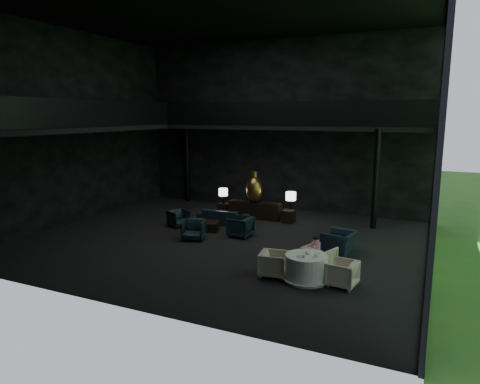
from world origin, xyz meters
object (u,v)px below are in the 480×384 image
at_px(table_lamp_right, 291,197).
at_px(lounge_armchair_east, 241,225).
at_px(console, 255,210).
at_px(dining_table, 306,270).
at_px(window_armchair, 339,238).
at_px(side_table_left, 224,208).
at_px(child, 316,246).
at_px(dining_chair_north, 319,256).
at_px(side_table_right, 288,216).
at_px(lounge_armchair_west, 179,218).
at_px(table_lamp_left, 223,193).
at_px(dining_chair_west, 274,263).
at_px(sofa, 223,214).
at_px(coffee_table, 208,226).
at_px(bronze_urn, 254,189).
at_px(lounge_armchair_south, 194,228).
at_px(dining_chair_east, 342,272).

xyz_separation_m(table_lamp_right, lounge_armchair_east, (-0.98, -3.06, -0.62)).
bearing_deg(console, dining_table, -56.36).
relative_size(console, dining_table, 1.80).
relative_size(lounge_armchair_east, window_armchair, 0.78).
height_order(side_table_left, child, child).
bearing_deg(dining_chair_north, side_table_right, -42.49).
height_order(side_table_left, lounge_armchair_west, lounge_armchair_west).
height_order(table_lamp_right, window_armchair, table_lamp_right).
xyz_separation_m(table_lamp_left, dining_chair_north, (5.82, -5.25, -0.58)).
height_order(table_lamp_right, dining_chair_west, table_lamp_right).
xyz_separation_m(console, dining_chair_north, (4.22, -5.21, 0.07)).
height_order(table_lamp_left, lounge_armchair_west, table_lamp_left).
distance_m(table_lamp_right, child, 5.87).
xyz_separation_m(table_lamp_left, sofa, (0.73, -1.48, -0.60)).
xyz_separation_m(sofa, lounge_armchair_east, (1.49, -1.47, 0.03)).
height_order(window_armchair, child, child).
bearing_deg(dining_table, child, 89.78).
relative_size(dining_table, dining_chair_west, 1.67).
relative_size(side_table_left, child, 0.91).
xyz_separation_m(side_table_left, dining_chair_west, (4.75, -6.31, 0.13)).
xyz_separation_m(window_armchair, coffee_table, (-5.31, 0.59, -0.33)).
xyz_separation_m(console, coffee_table, (-0.90, -2.66, -0.20)).
distance_m(console, sofa, 1.68).
distance_m(window_armchair, child, 1.93).
distance_m(bronze_urn, table_lamp_left, 1.64).
xyz_separation_m(sofa, dining_table, (4.96, -4.71, -0.09)).
bearing_deg(lounge_armchair_east, sofa, -131.79).
height_order(table_lamp_right, lounge_armchair_east, table_lamp_right).
bearing_deg(lounge_armchair_south, dining_chair_north, -31.51).
distance_m(console, bronze_urn, 0.96).
height_order(bronze_urn, coffee_table, bronze_urn).
xyz_separation_m(lounge_armchair_east, lounge_armchair_south, (-1.41, -1.07, -0.02)).
distance_m(table_lamp_left, dining_table, 8.44).
bearing_deg(table_lamp_left, table_lamp_right, 1.85).
distance_m(lounge_armchair_south, window_armchair, 5.25).
bearing_deg(console, dining_chair_west, -62.93).
bearing_deg(window_armchair, table_lamp_left, -110.17).
relative_size(table_lamp_left, lounge_armchair_west, 0.95).
bearing_deg(sofa, window_armchair, 159.76).
bearing_deg(console, table_lamp_right, 5.21).
bearing_deg(dining_chair_north, table_lamp_right, -43.70).
relative_size(window_armchair, dining_chair_west, 1.47).
xyz_separation_m(sofa, coffee_table, (-0.04, -1.22, -0.24)).
bearing_deg(window_armchair, dining_chair_east, 21.69).
bearing_deg(bronze_urn, table_lamp_right, 9.02).
distance_m(side_table_right, child, 5.63).
distance_m(bronze_urn, sofa, 1.83).
bearing_deg(lounge_armchair_west, coffee_table, -67.21).
xyz_separation_m(table_lamp_left, table_lamp_right, (3.20, 0.10, 0.05)).
relative_size(sofa, lounge_armchair_west, 2.96).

